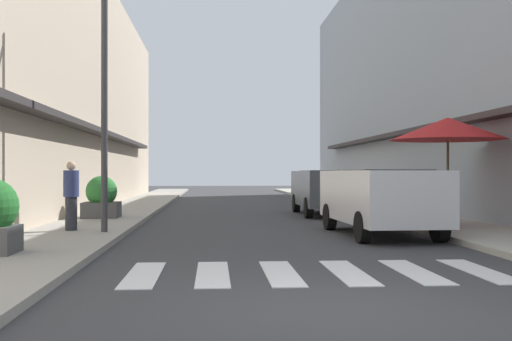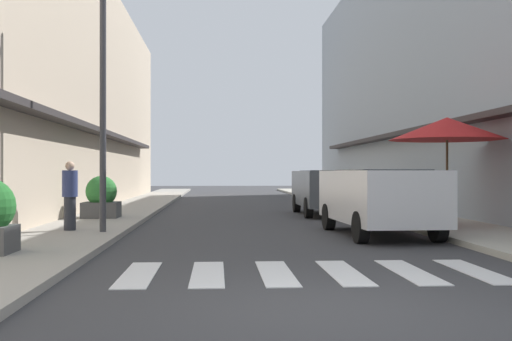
# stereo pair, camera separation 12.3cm
# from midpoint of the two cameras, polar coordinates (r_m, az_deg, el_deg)

# --- Properties ---
(ground_plane) EXTENTS (83.12, 83.12, 0.00)m
(ground_plane) POSITION_cam_midpoint_polar(r_m,az_deg,el_deg) (21.47, -0.32, -3.92)
(ground_plane) COLOR #38383A
(sidewalk_left) EXTENTS (2.25, 52.89, 0.12)m
(sidewalk_left) POSITION_cam_midpoint_polar(r_m,az_deg,el_deg) (21.64, -12.22, -3.73)
(sidewalk_left) COLOR #9E998E
(sidewalk_left) RESTS_ON ground_plane
(sidewalk_right) EXTENTS (2.25, 52.89, 0.12)m
(sidewalk_right) POSITION_cam_midpoint_polar(r_m,az_deg,el_deg) (22.20, 11.27, -3.64)
(sidewalk_right) COLOR #ADA899
(sidewalk_right) RESTS_ON ground_plane
(building_row_left) EXTENTS (5.50, 36.00, 9.08)m
(building_row_left) POSITION_cam_midpoint_polar(r_m,az_deg,el_deg) (23.47, -20.75, 7.51)
(building_row_left) COLOR #C6B299
(building_row_left) RESTS_ON ground_plane
(building_row_right) EXTENTS (5.50, 36.00, 11.00)m
(building_row_right) POSITION_cam_midpoint_polar(r_m,az_deg,el_deg) (24.52, 19.01, 9.44)
(building_row_right) COLOR #939EA8
(building_row_right) RESTS_ON ground_plane
(crosswalk) EXTENTS (5.20, 2.20, 0.01)m
(crosswalk) POSITION_cam_midpoint_polar(r_m,az_deg,el_deg) (8.83, 5.00, -9.34)
(crosswalk) COLOR silver
(crosswalk) RESTS_ON ground_plane
(parked_car_near) EXTENTS (1.95, 4.46, 1.47)m
(parked_car_near) POSITION_cam_midpoint_polar(r_m,az_deg,el_deg) (14.06, 11.08, -2.16)
(parked_car_near) COLOR silver
(parked_car_near) RESTS_ON ground_plane
(parked_car_mid) EXTENTS (1.81, 4.34, 1.47)m
(parked_car_mid) POSITION_cam_midpoint_polar(r_m,az_deg,el_deg) (20.50, 6.29, -1.52)
(parked_car_mid) COLOR #4C5156
(parked_car_mid) RESTS_ON ground_plane
(street_lamp) EXTENTS (1.19, 0.28, 5.87)m
(street_lamp) POSITION_cam_midpoint_polar(r_m,az_deg,el_deg) (13.99, -13.30, 9.13)
(street_lamp) COLOR #38383D
(street_lamp) RESTS_ON sidewalk_left
(cafe_umbrella) EXTENTS (2.80, 2.80, 2.63)m
(cafe_umbrella) POSITION_cam_midpoint_polar(r_m,az_deg,el_deg) (15.80, 17.02, 3.67)
(cafe_umbrella) COLOR #262626
(cafe_umbrella) RESTS_ON sidewalk_right
(planter_midblock) EXTENTS (0.99, 0.99, 1.19)m
(planter_midblock) POSITION_cam_midpoint_polar(r_m,az_deg,el_deg) (18.17, -14.22, -2.51)
(planter_midblock) COLOR #4C4C4C
(planter_midblock) RESTS_ON sidewalk_left
(pedestrian_walking_near) EXTENTS (0.34, 0.34, 1.54)m
(pedestrian_walking_near) POSITION_cam_midpoint_polar(r_m,az_deg,el_deg) (14.38, -16.88, -2.11)
(pedestrian_walking_near) COLOR #282B33
(pedestrian_walking_near) RESTS_ON sidewalk_left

